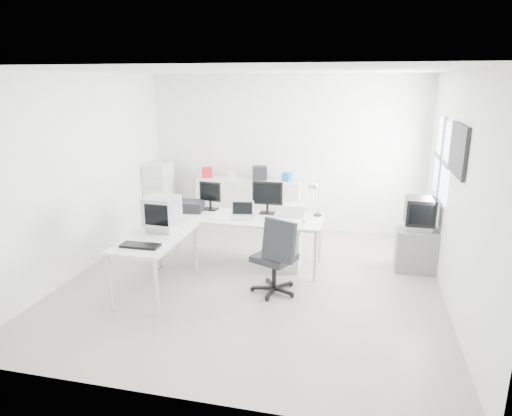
% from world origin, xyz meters
% --- Properties ---
extents(floor, '(5.00, 5.00, 0.01)m').
position_xyz_m(floor, '(0.00, 0.00, 0.00)').
color(floor, beige).
rests_on(floor, ground).
extents(ceiling, '(5.00, 5.00, 0.01)m').
position_xyz_m(ceiling, '(0.00, 0.00, 2.80)').
color(ceiling, white).
rests_on(ceiling, back_wall).
extents(back_wall, '(5.00, 0.02, 2.80)m').
position_xyz_m(back_wall, '(0.00, 2.50, 1.40)').
color(back_wall, white).
rests_on(back_wall, floor).
extents(left_wall, '(0.02, 5.00, 2.80)m').
position_xyz_m(left_wall, '(-2.50, 0.00, 1.40)').
color(left_wall, white).
rests_on(left_wall, floor).
extents(right_wall, '(0.02, 5.00, 2.80)m').
position_xyz_m(right_wall, '(2.50, 0.00, 1.40)').
color(right_wall, white).
rests_on(right_wall, floor).
extents(window, '(0.02, 1.20, 1.10)m').
position_xyz_m(window, '(2.48, 1.20, 1.60)').
color(window, white).
rests_on(window, right_wall).
extents(wall_picture, '(0.04, 0.90, 0.60)m').
position_xyz_m(wall_picture, '(2.47, 0.10, 1.90)').
color(wall_picture, black).
rests_on(wall_picture, right_wall).
extents(main_desk, '(2.40, 0.80, 0.75)m').
position_xyz_m(main_desk, '(-0.32, 0.56, 0.38)').
color(main_desk, silver).
rests_on(main_desk, floor).
extents(side_desk, '(0.70, 1.40, 0.75)m').
position_xyz_m(side_desk, '(-1.17, -0.54, 0.38)').
color(side_desk, silver).
rests_on(side_desk, floor).
extents(drawer_pedestal, '(0.40, 0.50, 0.60)m').
position_xyz_m(drawer_pedestal, '(0.38, 0.61, 0.30)').
color(drawer_pedestal, silver).
rests_on(drawer_pedestal, floor).
extents(inkjet_printer, '(0.47, 0.39, 0.16)m').
position_xyz_m(inkjet_printer, '(-1.17, 0.66, 0.83)').
color(inkjet_printer, black).
rests_on(inkjet_printer, main_desk).
extents(lcd_monitor_small, '(0.37, 0.25, 0.44)m').
position_xyz_m(lcd_monitor_small, '(-0.87, 0.81, 0.97)').
color(lcd_monitor_small, black).
rests_on(lcd_monitor_small, main_desk).
extents(lcd_monitor_large, '(0.46, 0.19, 0.48)m').
position_xyz_m(lcd_monitor_large, '(0.03, 0.81, 0.99)').
color(lcd_monitor_large, black).
rests_on(lcd_monitor_large, main_desk).
extents(laptop, '(0.38, 0.38, 0.22)m').
position_xyz_m(laptop, '(-0.27, 0.46, 0.86)').
color(laptop, '#B7B7BA').
rests_on(laptop, main_desk).
extents(white_keyboard, '(0.39, 0.20, 0.02)m').
position_xyz_m(white_keyboard, '(0.33, 0.41, 0.76)').
color(white_keyboard, silver).
rests_on(white_keyboard, main_desk).
extents(white_mouse, '(0.06, 0.06, 0.06)m').
position_xyz_m(white_mouse, '(0.63, 0.46, 0.78)').
color(white_mouse, silver).
rests_on(white_mouse, main_desk).
extents(laser_printer, '(0.35, 0.32, 0.18)m').
position_xyz_m(laser_printer, '(0.43, 0.78, 0.84)').
color(laser_printer, silver).
rests_on(laser_printer, main_desk).
extents(desk_lamp, '(0.16, 0.16, 0.43)m').
position_xyz_m(desk_lamp, '(0.78, 0.86, 0.96)').
color(desk_lamp, silver).
rests_on(desk_lamp, main_desk).
extents(crt_monitor, '(0.42, 0.42, 0.46)m').
position_xyz_m(crt_monitor, '(-1.17, -0.29, 0.98)').
color(crt_monitor, '#B7B7BA').
rests_on(crt_monitor, side_desk).
extents(black_keyboard, '(0.48, 0.19, 0.03)m').
position_xyz_m(black_keyboard, '(-1.17, -0.94, 0.77)').
color(black_keyboard, black).
rests_on(black_keyboard, side_desk).
extents(office_chair, '(0.81, 0.81, 1.06)m').
position_xyz_m(office_chair, '(0.35, -0.25, 0.53)').
color(office_chair, '#222526').
rests_on(office_chair, floor).
extents(tv_cabinet, '(0.57, 0.47, 0.63)m').
position_xyz_m(tv_cabinet, '(2.22, 0.94, 0.31)').
color(tv_cabinet, slate).
rests_on(tv_cabinet, floor).
extents(crt_tv, '(0.50, 0.48, 0.45)m').
position_xyz_m(crt_tv, '(2.22, 0.94, 0.85)').
color(crt_tv, black).
rests_on(crt_tv, tv_cabinet).
extents(sideboard, '(1.89, 0.47, 0.95)m').
position_xyz_m(sideboard, '(-0.61, 2.24, 0.47)').
color(sideboard, silver).
rests_on(sideboard, floor).
extents(clutter_box_a, '(0.23, 0.22, 0.18)m').
position_xyz_m(clutter_box_a, '(-1.41, 2.24, 1.04)').
color(clutter_box_a, '#B11A19').
rests_on(clutter_box_a, sideboard).
extents(clutter_box_b, '(0.14, 0.12, 0.13)m').
position_xyz_m(clutter_box_b, '(-0.91, 2.24, 1.01)').
color(clutter_box_b, silver).
rests_on(clutter_box_b, sideboard).
extents(clutter_box_c, '(0.30, 0.29, 0.25)m').
position_xyz_m(clutter_box_c, '(-0.41, 2.24, 1.07)').
color(clutter_box_c, black).
rests_on(clutter_box_c, sideboard).
extents(clutter_box_d, '(0.19, 0.18, 0.15)m').
position_xyz_m(clutter_box_d, '(0.09, 2.24, 1.02)').
color(clutter_box_d, '#1861A9').
rests_on(clutter_box_d, sideboard).
extents(clutter_bottle, '(0.07, 0.07, 0.22)m').
position_xyz_m(clutter_bottle, '(-1.71, 2.28, 1.06)').
color(clutter_bottle, silver).
rests_on(clutter_bottle, sideboard).
extents(filing_cabinet, '(0.42, 0.51, 1.21)m').
position_xyz_m(filing_cabinet, '(-2.28, 1.99, 0.61)').
color(filing_cabinet, silver).
rests_on(filing_cabinet, floor).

